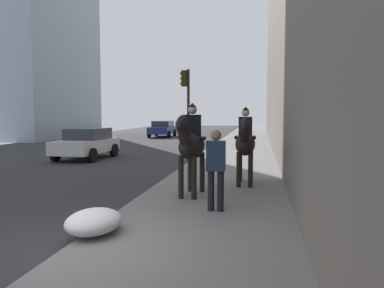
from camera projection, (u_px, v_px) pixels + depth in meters
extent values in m
cube|color=slate|center=(182.00, 258.00, 5.64)|extent=(120.00, 3.64, 0.12)
ellipsoid|color=black|center=(192.00, 146.00, 9.56)|extent=(1.53, 0.66, 0.66)
cylinder|color=black|center=(194.00, 178.00, 9.14)|extent=(0.13, 0.13, 1.03)
cylinder|color=black|center=(181.00, 177.00, 9.22)|extent=(0.13, 0.13, 1.03)
cylinder|color=black|center=(202.00, 172.00, 10.02)|extent=(0.13, 0.13, 1.03)
cylinder|color=black|center=(190.00, 172.00, 10.09)|extent=(0.13, 0.13, 1.03)
cylinder|color=black|center=(184.00, 133.00, 8.79)|extent=(0.65, 0.32, 0.68)
ellipsoid|color=black|center=(181.00, 123.00, 8.56)|extent=(0.64, 0.26, 0.49)
cylinder|color=black|center=(198.00, 147.00, 10.26)|extent=(0.29, 0.12, 0.55)
cube|color=black|center=(192.00, 138.00, 9.59)|extent=(0.48, 0.63, 0.08)
cube|color=black|center=(192.00, 126.00, 9.57)|extent=(0.31, 0.40, 0.55)
sphere|color=#D8AD8C|center=(192.00, 110.00, 9.54)|extent=(0.22, 0.22, 0.22)
cone|color=black|center=(192.00, 105.00, 9.53)|extent=(0.21, 0.21, 0.10)
ellipsoid|color=black|center=(245.00, 144.00, 11.04)|extent=(1.50, 0.57, 0.66)
cylinder|color=black|center=(250.00, 170.00, 10.63)|extent=(0.13, 0.13, 0.97)
cylinder|color=black|center=(239.00, 170.00, 10.68)|extent=(0.13, 0.13, 0.97)
cylinder|color=black|center=(251.00, 166.00, 11.51)|extent=(0.13, 0.13, 0.97)
cylinder|color=black|center=(240.00, 165.00, 11.56)|extent=(0.13, 0.13, 0.97)
cylinder|color=black|center=(245.00, 133.00, 10.25)|extent=(0.63, 0.28, 0.68)
ellipsoid|color=black|center=(244.00, 124.00, 10.03)|extent=(0.63, 0.22, 0.49)
cylinder|color=black|center=(246.00, 145.00, 11.75)|extent=(0.28, 0.10, 0.55)
cube|color=black|center=(245.00, 137.00, 11.07)|extent=(0.44, 0.60, 0.08)
cube|color=black|center=(245.00, 126.00, 11.05)|extent=(0.28, 0.38, 0.55)
sphere|color=#D8AD8C|center=(246.00, 113.00, 11.02)|extent=(0.22, 0.22, 0.22)
cone|color=black|center=(246.00, 108.00, 11.01)|extent=(0.20, 0.20, 0.10)
cylinder|color=black|center=(211.00, 191.00, 8.08)|extent=(0.14, 0.14, 0.85)
cylinder|color=black|center=(221.00, 191.00, 8.06)|extent=(0.14, 0.14, 0.85)
cube|color=#1E2D47|center=(216.00, 156.00, 8.01)|extent=(0.29, 0.42, 0.62)
sphere|color=#8C664C|center=(216.00, 135.00, 7.97)|extent=(0.22, 0.22, 0.22)
cube|color=silver|center=(86.00, 146.00, 18.20)|extent=(3.88, 1.91, 0.60)
cube|color=#262D38|center=(88.00, 134.00, 18.38)|extent=(2.04, 1.63, 0.52)
cylinder|color=black|center=(92.00, 155.00, 16.88)|extent=(0.65, 0.24, 0.64)
cylinder|color=black|center=(55.00, 154.00, 17.25)|extent=(0.65, 0.24, 0.64)
cylinder|color=black|center=(114.00, 150.00, 19.19)|extent=(0.65, 0.24, 0.64)
cylinder|color=black|center=(81.00, 149.00, 19.56)|extent=(0.65, 0.24, 0.64)
cube|color=navy|center=(162.00, 130.00, 34.94)|extent=(4.36, 1.86, 0.60)
cube|color=#262D38|center=(163.00, 124.00, 35.15)|extent=(2.48, 1.60, 0.52)
cylinder|color=black|center=(169.00, 134.00, 33.52)|extent=(0.64, 0.23, 0.64)
cylinder|color=black|center=(149.00, 134.00, 33.78)|extent=(0.64, 0.23, 0.64)
cylinder|color=black|center=(175.00, 133.00, 36.16)|extent=(0.64, 0.23, 0.64)
cylinder|color=black|center=(156.00, 133.00, 36.42)|extent=(0.64, 0.23, 0.64)
cylinder|color=black|center=(188.00, 116.00, 17.25)|extent=(0.12, 0.12, 4.09)
cube|color=#2D280C|center=(184.00, 78.00, 17.15)|extent=(0.20, 0.24, 0.70)
sphere|color=red|center=(181.00, 73.00, 17.15)|extent=(0.14, 0.14, 0.14)
sphere|color=orange|center=(181.00, 78.00, 17.17)|extent=(0.14, 0.14, 0.14)
sphere|color=green|center=(182.00, 83.00, 17.19)|extent=(0.14, 0.14, 0.14)
ellipsoid|color=white|center=(94.00, 222.00, 6.58)|extent=(1.17, 0.90, 0.41)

